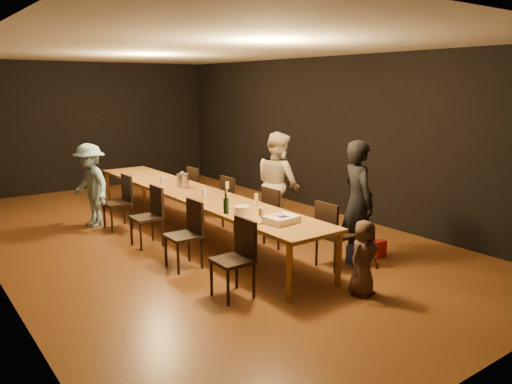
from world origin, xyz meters
TOP-DOWN VIEW (x-y plane):
  - ground at (0.00, 0.00)m, footprint 10.00×10.00m
  - room_shell at (0.00, 0.00)m, footprint 6.04×10.04m
  - table at (0.00, 0.00)m, footprint 0.90×6.00m
  - chair_right_0 at (0.85, -2.40)m, footprint 0.42×0.42m
  - chair_right_1 at (0.85, -1.20)m, footprint 0.42×0.42m
  - chair_right_2 at (0.85, 0.00)m, footprint 0.42×0.42m
  - chair_right_3 at (0.85, 1.20)m, footprint 0.42×0.42m
  - chair_left_0 at (-0.85, -2.40)m, footprint 0.42×0.42m
  - chair_left_1 at (-0.85, -1.20)m, footprint 0.42×0.42m
  - chair_left_2 at (-0.85, 0.00)m, footprint 0.42×0.42m
  - chair_left_3 at (-0.85, 1.20)m, footprint 0.42×0.42m
  - woman_birthday at (1.23, -2.43)m, footprint 0.60×0.73m
  - woman_tan at (1.19, -0.73)m, footprint 0.78×0.93m
  - man_blue at (-1.15, 1.63)m, footprint 0.70×1.03m
  - child at (0.44, -3.26)m, footprint 0.47×0.33m
  - gift_bag_red at (1.66, -2.50)m, footprint 0.21×0.12m
  - gift_bag_blue at (1.16, -2.47)m, footprint 0.23×0.17m
  - birthday_cake at (-0.03, -2.30)m, footprint 0.42×0.35m
  - plate_stack at (-0.20, -1.67)m, footprint 0.26×0.26m
  - champagne_bottle at (-0.34, -1.49)m, footprint 0.09×0.09m
  - ice_bucket at (0.06, 0.49)m, footprint 0.23×0.23m
  - wineglass_0 at (-0.26, -2.17)m, footprint 0.06×0.06m
  - wineglass_1 at (0.18, -1.47)m, footprint 0.06×0.06m
  - wineglass_2 at (-0.24, -0.74)m, footprint 0.06×0.06m
  - wineglass_3 at (0.35, -0.47)m, footprint 0.06×0.06m
  - wineglass_4 at (-0.27, 0.60)m, footprint 0.06×0.06m
  - wineglass_5 at (0.21, 0.78)m, footprint 0.06×0.06m
  - tealight_near at (0.15, -1.66)m, footprint 0.05×0.05m
  - tealight_mid at (0.15, -0.08)m, footprint 0.05×0.05m
  - tealight_far at (0.15, 1.43)m, footprint 0.05×0.05m

SIDE VIEW (x-z plane):
  - ground at x=0.00m, z-range 0.00..0.00m
  - gift_bag_red at x=1.66m, z-range 0.00..0.24m
  - gift_bag_blue at x=1.16m, z-range 0.00..0.27m
  - child at x=0.44m, z-range 0.00..0.92m
  - chair_right_0 at x=0.85m, z-range 0.00..0.93m
  - chair_right_1 at x=0.85m, z-range 0.00..0.93m
  - chair_right_2 at x=0.85m, z-range 0.00..0.93m
  - chair_right_3 at x=0.85m, z-range 0.00..0.93m
  - chair_left_0 at x=-0.85m, z-range 0.00..0.93m
  - chair_left_1 at x=-0.85m, z-range 0.00..0.93m
  - chair_left_2 at x=-0.85m, z-range 0.00..0.93m
  - chair_left_3 at x=-0.85m, z-range 0.00..0.93m
  - table at x=0.00m, z-range 0.33..1.08m
  - man_blue at x=-1.15m, z-range 0.00..1.47m
  - tealight_near at x=0.15m, z-range 0.75..0.78m
  - tealight_mid at x=0.15m, z-range 0.75..0.78m
  - tealight_far at x=0.15m, z-range 0.75..0.78m
  - birthday_cake at x=-0.03m, z-range 0.75..0.84m
  - plate_stack at x=-0.20m, z-range 0.75..0.87m
  - wineglass_0 at x=-0.26m, z-range 0.75..0.96m
  - wineglass_1 at x=0.18m, z-range 0.75..0.96m
  - wineglass_2 at x=-0.24m, z-range 0.75..0.96m
  - wineglass_3 at x=0.35m, z-range 0.75..0.96m
  - wineglass_4 at x=-0.27m, z-range 0.75..0.96m
  - wineglass_5 at x=0.21m, z-range 0.75..0.96m
  - woman_tan at x=1.19m, z-range 0.00..1.72m
  - ice_bucket at x=0.06m, z-range 0.75..0.98m
  - woman_birthday at x=1.23m, z-range 0.00..1.73m
  - champagne_bottle at x=-0.34m, z-range 0.75..1.07m
  - room_shell at x=0.00m, z-range 0.57..3.59m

